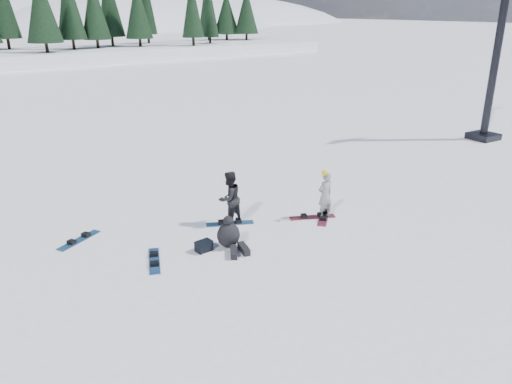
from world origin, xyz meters
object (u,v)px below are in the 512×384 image
Objects in this scene: lift_tower at (494,71)px; snowboarder_man at (229,198)px; snowboarder_woman at (325,195)px; seated_rider at (230,236)px; snowboard_loose_b at (312,217)px; snowboard_loose_c at (79,240)px; snowboard_loose_a at (154,261)px; gear_bag at (204,246)px.

snowboarder_man is (-16.52, -1.10, -2.60)m from lift_tower.
seated_rider is at bearing 0.88° from snowboarder_woman.
snowboarder_woman is 0.86m from snowboard_loose_b.
snowboard_loose_a is (1.21, -2.49, 0.00)m from snowboard_loose_c.
lift_tower is at bearing 32.68° from seated_rider.
snowboarder_woman is 1.13× the size of snowboard_loose_a.
snowboarder_woman is 5.85m from snowboard_loose_a.
snowboarder_man is at bearing 34.35° from gear_bag.
gear_bag reaches higher than snowboard_loose_c.
snowboard_loose_a is at bearing 169.13° from gear_bag.
snowboard_loose_b is (-14.08, -2.28, -3.46)m from lift_tower.
snowboard_loose_a is at bearing -90.73° from snowboard_loose_c.
snowboarder_woman is at bearing 141.37° from snowboarder_man.
snowboard_loose_c is (-2.61, 2.75, -0.14)m from gear_bag.
lift_tower reaches higher than snowboard_loose_a.
seated_rider is at bearing -166.54° from lift_tower.
snowboarder_man is 1.39× the size of seated_rider.
snowboarder_man is 1.16× the size of snowboard_loose_c.
snowboarder_woman is 1.13× the size of snowboard_loose_c.
lift_tower is 6.85× the size of seated_rider.
snowboarder_woman is at bearing 24.13° from seated_rider.
gear_bag is 0.30× the size of snowboard_loose_a.
seated_rider is 4.49m from snowboard_loose_c.
snowboarder_woman is 7.66m from snowboard_loose_c.
snowboarder_man is 1.72m from seated_rider.
snowboarder_woman is at bearing -164.31° from lift_tower.
snowboarder_man is 2.84m from snowboard_loose_b.
gear_bag is at bearing -175.86° from seated_rider.
seated_rider is 2.77× the size of gear_bag.
snowboarder_woman reaches higher than gear_bag.
lift_tower is at bearing 35.96° from snowboard_loose_b.
snowboarder_man is 1.16× the size of snowboard_loose_a.
snowboarder_man is at bearing -170.79° from lift_tower.
seated_rider is at bearing -150.11° from snowboard_loose_b.
lift_tower is at bearing 6.93° from gear_bag.
snowboard_loose_a is (-2.10, 0.53, -0.35)m from seated_rider.
snowboarder_woman is at bearing -3.83° from gear_bag.
snowboarder_woman is at bearing -7.52° from snowboard_loose_b.
lift_tower is at bearing -28.20° from snowboard_loose_c.
snowboarder_woman is 1.36× the size of seated_rider.
gear_bag is 3.79m from snowboard_loose_c.
gear_bag reaches higher than snowboard_loose_b.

